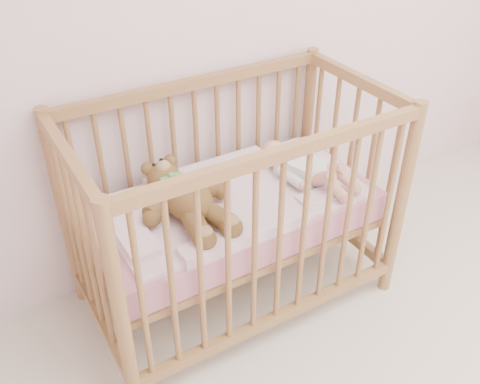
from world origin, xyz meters
TOP-DOWN VIEW (x-y plane):
  - crib at (-0.42, 1.60)m, footprint 1.36×0.76m
  - mattress at (-0.42, 1.60)m, footprint 1.22×0.62m
  - blanket at (-0.42, 1.60)m, footprint 1.10×0.58m
  - baby at (-0.08, 1.58)m, footprint 0.41×0.60m
  - teddy_bear at (-0.64, 1.58)m, footprint 0.45×0.61m

SIDE VIEW (x-z plane):
  - mattress at x=-0.42m, z-range 0.42..0.55m
  - crib at x=-0.42m, z-range 0.00..1.00m
  - blanket at x=-0.42m, z-range 0.53..0.59m
  - baby at x=-0.08m, z-range 0.57..0.70m
  - teddy_bear at x=-0.64m, z-range 0.56..0.73m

